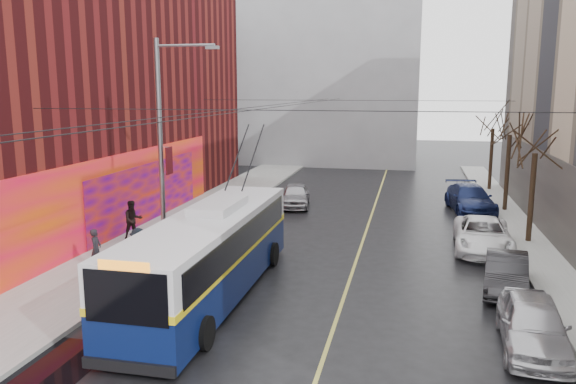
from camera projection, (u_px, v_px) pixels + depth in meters
name	position (u px, v px, depth m)	size (l,w,h in m)	color
sidewalk_left	(149.00, 244.00, 25.68)	(4.00, 60.00, 0.15)	gray
sidewalk_right	(548.00, 269.00, 22.07)	(2.00, 60.00, 0.15)	gray
lane_line	(361.00, 246.00, 25.59)	(0.12, 50.00, 0.01)	#BFB74C
building_left	(14.00, 90.00, 28.04)	(12.11, 36.00, 14.00)	#4F0F12
building_far	(315.00, 69.00, 55.32)	(20.50, 12.10, 18.00)	gray
streetlight_pole	(164.00, 145.00, 22.50)	(2.65, 0.60, 9.00)	slate
catenary_wires	(279.00, 106.00, 26.06)	(18.00, 60.00, 0.22)	black
tree_near	(536.00, 136.00, 25.02)	(3.20, 3.20, 6.40)	black
tree_mid	(511.00, 121.00, 31.70)	(3.20, 3.20, 6.68)	black
tree_far	(494.00, 117.00, 38.44)	(3.20, 3.20, 6.57)	black
puddle	(37.00, 370.00, 14.25)	(2.67, 3.71, 0.01)	black
pigeons_flying	(266.00, 94.00, 21.66)	(2.55, 1.61, 1.32)	slate
trolleybus	(210.00, 253.00, 19.06)	(2.79, 11.79, 5.56)	#081543
parked_car_a	(533.00, 324.00, 15.30)	(1.71, 4.25, 1.45)	silver
parked_car_b	(506.00, 273.00, 19.76)	(1.40, 4.02, 1.32)	#262628
parked_car_c	(483.00, 235.00, 24.68)	(2.38, 5.16, 1.43)	white
parked_car_d	(470.00, 199.00, 32.52)	(2.17, 5.35, 1.55)	#16204D
following_car	(295.00, 195.00, 34.05)	(1.65, 4.10, 1.40)	#A5A4A9
pedestrian_a	(96.00, 249.00, 21.71)	(0.58, 0.38, 1.58)	black
pedestrian_b	(133.00, 220.00, 26.10)	(0.88, 0.68, 1.80)	black
pedestrian_c	(138.00, 249.00, 21.48)	(1.09, 0.62, 1.68)	black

